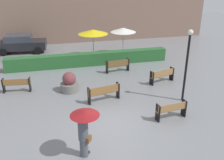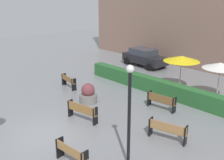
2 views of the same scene
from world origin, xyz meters
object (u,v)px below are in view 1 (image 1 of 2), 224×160
(bench_far_left, at_px, (16,84))
(lamp_post, at_px, (187,59))
(bench_back_row, at_px, (118,65))
(pedestrian_with_umbrella, at_px, (84,126))
(bench_mid_center, at_px, (104,92))
(planter_pot, at_px, (70,83))
(patio_umbrella_yellow, at_px, (93,32))
(patio_umbrella_white, at_px, (123,30))
(parked_car, at_px, (21,43))
(bench_near_right, at_px, (172,109))
(bench_far_right, at_px, (162,75))

(bench_far_left, distance_m, lamp_post, 9.73)
(bench_back_row, xyz_separation_m, pedestrian_with_umbrella, (-3.51, -8.34, 0.81))
(lamp_post, bearing_deg, bench_mid_center, 167.36)
(bench_far_left, height_order, planter_pot, planter_pot)
(lamp_post, height_order, patio_umbrella_yellow, lamp_post)
(pedestrian_with_umbrella, bearing_deg, bench_back_row, 67.17)
(lamp_post, xyz_separation_m, patio_umbrella_white, (-0.91, 8.75, -0.23))
(pedestrian_with_umbrella, bearing_deg, parked_car, 103.22)
(bench_near_right, bearing_deg, bench_far_left, 146.96)
(bench_back_row, bearing_deg, bench_far_right, -47.93)
(bench_near_right, distance_m, parked_car, 15.51)
(planter_pot, bearing_deg, patio_umbrella_white, 50.41)
(bench_far_left, distance_m, patio_umbrella_white, 9.87)
(bench_far_left, relative_size, lamp_post, 0.42)
(bench_far_left, height_order, bench_far_right, bench_far_right)
(pedestrian_with_umbrella, relative_size, patio_umbrella_white, 0.84)
(planter_pot, relative_size, patio_umbrella_white, 0.51)
(planter_pot, bearing_deg, parked_car, 110.85)
(patio_umbrella_white, bearing_deg, bench_near_right, -93.07)
(bench_far_left, xyz_separation_m, planter_pot, (3.03, -0.61, -0.01))
(bench_far_left, xyz_separation_m, bench_near_right, (7.49, -4.87, -0.01))
(bench_far_left, bearing_deg, parked_car, 92.88)
(parked_car, bearing_deg, bench_back_row, -43.53)
(patio_umbrella_white, bearing_deg, bench_mid_center, -112.97)
(bench_far_left, height_order, parked_car, parked_car)
(bench_back_row, height_order, patio_umbrella_yellow, patio_umbrella_yellow)
(bench_mid_center, distance_m, pedestrian_with_umbrella, 4.60)
(bench_far_right, relative_size, bench_back_row, 1.01)
(bench_mid_center, height_order, lamp_post, lamp_post)
(pedestrian_with_umbrella, distance_m, parked_car, 15.44)
(pedestrian_with_umbrella, bearing_deg, bench_far_left, 115.31)
(bench_far_left, height_order, bench_mid_center, bench_mid_center)
(patio_umbrella_white, distance_m, parked_car, 9.09)
(bench_mid_center, height_order, bench_far_right, bench_mid_center)
(lamp_post, relative_size, patio_umbrella_white, 1.67)
(patio_umbrella_yellow, bearing_deg, parked_car, 151.62)
(bench_far_right, height_order, lamp_post, lamp_post)
(bench_mid_center, distance_m, bench_back_row, 4.52)
(pedestrian_with_umbrella, distance_m, planter_pot, 6.01)
(bench_far_right, xyz_separation_m, patio_umbrella_yellow, (-3.39, 6.00, 1.68))
(bench_mid_center, distance_m, patio_umbrella_white, 8.63)
(lamp_post, xyz_separation_m, parked_car, (-9.38, 11.75, -1.59))
(planter_pot, bearing_deg, bench_back_row, 33.61)
(bench_far_left, distance_m, bench_mid_center, 5.29)
(bench_far_right, height_order, planter_pot, planter_pot)
(pedestrian_with_umbrella, xyz_separation_m, patio_umbrella_yellow, (2.39, 11.83, 0.86))
(bench_mid_center, xyz_separation_m, bench_near_right, (2.75, -2.53, -0.04))
(bench_mid_center, relative_size, bench_near_right, 1.17)
(bench_far_left, bearing_deg, patio_umbrella_yellow, 43.76)
(parked_car, bearing_deg, patio_umbrella_yellow, -28.38)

